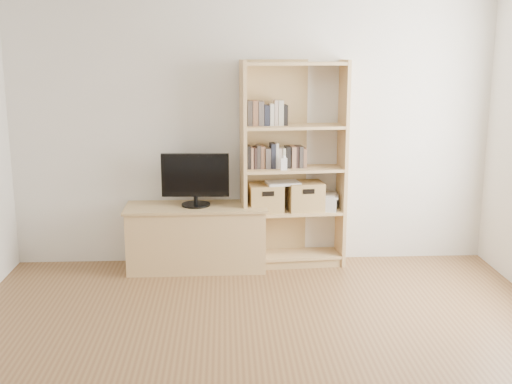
{
  "coord_description": "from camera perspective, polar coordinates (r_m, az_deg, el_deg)",
  "views": [
    {
      "loc": [
        -0.26,
        -3.48,
        2.02
      ],
      "look_at": [
        0.0,
        1.9,
        0.81
      ],
      "focal_mm": 45.0,
      "sensor_mm": 36.0,
      "label": 1
    }
  ],
  "objects": [
    {
      "name": "books_row_mid",
      "position": [
        5.95,
        3.3,
        3.34
      ],
      "size": [
        0.89,
        0.23,
        0.24
      ],
      "primitive_type": "cube",
      "rotation": [
        0.0,
        0.0,
        0.07
      ],
      "color": "black",
      "rests_on": "bookshelf"
    },
    {
      "name": "basket_right",
      "position": [
        6.02,
        4.39,
        -0.35
      ],
      "size": [
        0.35,
        0.3,
        0.26
      ],
      "primitive_type": "cube",
      "rotation": [
        0.0,
        0.0,
        0.12
      ],
      "color": "olive",
      "rests_on": "bookshelf"
    },
    {
      "name": "bookshelf",
      "position": [
        5.94,
        3.32,
        2.39
      ],
      "size": [
        0.98,
        0.42,
        1.92
      ],
      "primitive_type": "cube",
      "rotation": [
        0.0,
        0.0,
        0.08
      ],
      "color": "tan",
      "rests_on": "floor"
    },
    {
      "name": "books_row_upper",
      "position": [
        5.86,
        1.28,
        6.88
      ],
      "size": [
        0.37,
        0.16,
        0.19
      ],
      "primitive_type": "cube",
      "rotation": [
        0.0,
        0.0,
        0.07
      ],
      "color": "black",
      "rests_on": "bookshelf"
    },
    {
      "name": "television",
      "position": [
        5.87,
        -5.41,
        1.08
      ],
      "size": [
        0.62,
        0.07,
        0.48
      ],
      "primitive_type": "cube",
      "rotation": [
        0.0,
        0.0,
        -0.04
      ],
      "color": "black",
      "rests_on": "tv_stand"
    },
    {
      "name": "baby_monitor",
      "position": [
        5.81,
        2.49,
        2.5
      ],
      "size": [
        0.06,
        0.04,
        0.11
      ],
      "primitive_type": "cube",
      "rotation": [
        0.0,
        0.0,
        0.04
      ],
      "color": "white",
      "rests_on": "bookshelf"
    },
    {
      "name": "laptop",
      "position": [
        5.95,
        2.39,
        0.81
      ],
      "size": [
        0.33,
        0.26,
        0.02
      ],
      "primitive_type": "cube",
      "rotation": [
        0.0,
        0.0,
        0.17
      ],
      "color": "silver",
      "rests_on": "basket_left"
    },
    {
      "name": "back_wall",
      "position": [
        6.03,
        -0.33,
        5.84
      ],
      "size": [
        4.5,
        0.02,
        2.6
      ],
      "primitive_type": "cube",
      "color": "silver",
      "rests_on": "floor"
    },
    {
      "name": "magazine_stack",
      "position": [
        6.08,
        6.35,
        -0.94
      ],
      "size": [
        0.24,
        0.3,
        0.12
      ],
      "primitive_type": "cube",
      "rotation": [
        0.0,
        0.0,
        -0.25
      ],
      "color": "beige",
      "rests_on": "bookshelf"
    },
    {
      "name": "tv_stand",
      "position": [
        6.01,
        -5.3,
        -4.11
      ],
      "size": [
        1.26,
        0.49,
        0.58
      ],
      "primitive_type": "cube",
      "rotation": [
        0.0,
        0.0,
        0.01
      ],
      "color": "tan",
      "rests_on": "floor"
    },
    {
      "name": "basket_left",
      "position": [
        5.96,
        0.88,
        -0.52
      ],
      "size": [
        0.33,
        0.28,
        0.25
      ],
      "primitive_type": "cube",
      "rotation": [
        0.0,
        0.0,
        0.11
      ],
      "color": "olive",
      "rests_on": "bookshelf"
    }
  ]
}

